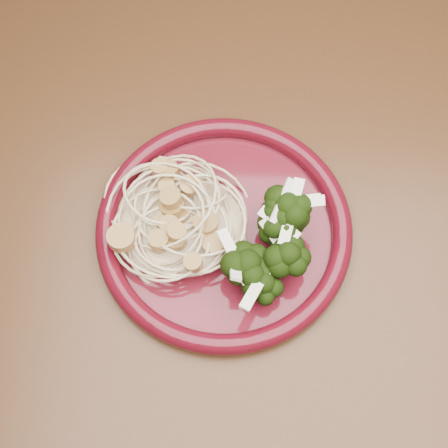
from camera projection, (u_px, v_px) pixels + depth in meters
name	position (u px, v px, depth m)	size (l,w,h in m)	color
dining_table	(209.00, 210.00, 0.76)	(1.20, 0.80, 0.75)	#472814
dinner_plate	(224.00, 228.00, 0.63)	(0.27, 0.27, 0.02)	#500F19
spaghetti_pile	(178.00, 221.00, 0.62)	(0.13, 0.12, 0.03)	#D1BA8E
scallop_cluster	(176.00, 205.00, 0.59)	(0.13, 0.13, 0.04)	#A67F40
broccoli_pile	(281.00, 223.00, 0.61)	(0.09, 0.14, 0.05)	black
onion_garnish	(284.00, 209.00, 0.58)	(0.06, 0.09, 0.05)	silver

